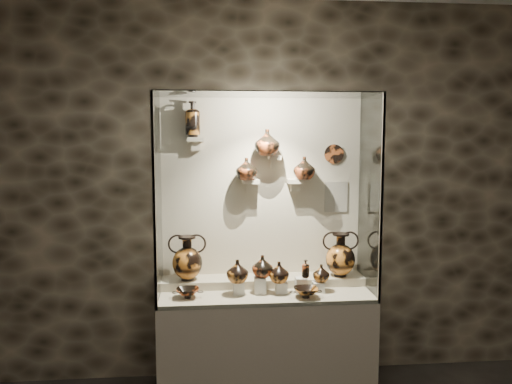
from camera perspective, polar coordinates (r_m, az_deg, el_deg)
wall_back at (r=4.26m, az=0.64°, el=-0.03°), size 5.00×0.02×3.20m
plinth at (r=4.25m, az=1.09°, el=-16.81°), size 1.70×0.60×0.80m
front_tier at (r=4.11m, az=1.10°, el=-11.47°), size 1.68×0.58×0.03m
rear_tier at (r=4.26m, az=0.84°, el=-10.31°), size 1.70×0.25×0.10m
back_panel at (r=4.25m, az=0.65°, el=-0.03°), size 1.70×0.03×1.60m
glass_front at (r=3.65m, az=1.65°, el=-1.08°), size 1.70×0.01×1.60m
glass_left at (r=3.94m, az=-11.20°, el=-0.66°), size 0.01×0.60×1.60m
glass_right at (r=4.12m, az=12.90°, el=-0.39°), size 0.01×0.60×1.60m
glass_top at (r=3.93m, az=1.15°, el=11.08°), size 1.70×0.60×0.01m
frame_post_left at (r=3.65m, az=-11.57°, el=-1.20°), size 0.02×0.02×1.60m
frame_post_right at (r=3.85m, az=14.16°, el=-0.89°), size 0.02×0.02×1.60m
pedestal_a at (r=4.02m, az=-1.99°, el=-10.89°), size 0.09×0.09×0.10m
pedestal_b at (r=4.03m, az=0.47°, el=-10.63°), size 0.09×0.09×0.13m
pedestal_c at (r=4.06m, az=2.90°, el=-10.82°), size 0.09×0.09×0.09m
pedestal_d at (r=4.08m, az=5.16°, el=-10.53°), size 0.09×0.09×0.12m
pedestal_e at (r=4.11m, az=7.12°, el=-10.70°), size 0.09×0.09×0.08m
bracket_ul at (r=4.13m, az=-6.89°, el=5.99°), size 0.14×0.12×0.04m
bracket_ca at (r=4.16m, az=-0.61°, el=1.21°), size 0.14×0.12×0.04m
bracket_cb at (r=4.17m, az=2.13°, el=3.97°), size 0.10×0.12×0.04m
bracket_cc at (r=4.21m, az=4.55°, el=1.25°), size 0.14×0.12×0.04m
amphora_left at (r=4.15m, az=-7.86°, el=-7.47°), size 0.31×0.31×0.37m
amphora_right at (r=4.29m, az=9.62°, el=-7.05°), size 0.30×0.30×0.37m
jug_a at (r=3.97m, az=-2.14°, el=-9.02°), size 0.18×0.18×0.18m
jug_b at (r=4.01m, az=0.73°, el=-8.47°), size 0.22×0.22×0.18m
jug_c at (r=4.00m, az=2.64°, el=-9.13°), size 0.21×0.21×0.17m
jug_e at (r=4.09m, az=7.45°, el=-9.17°), size 0.14×0.14×0.14m
lekythos_small at (r=4.04m, az=5.68°, el=-8.60°), size 0.09×0.09×0.16m
kylix_left at (r=3.97m, az=-7.81°, el=-11.26°), size 0.23×0.20×0.09m
kylix_right at (r=3.95m, az=5.72°, el=-11.25°), size 0.26×0.23×0.10m
lekythos_tall at (r=4.12m, az=-7.25°, el=8.51°), size 0.14×0.14×0.33m
ovoid_vase_a at (r=4.11m, az=-1.11°, el=2.67°), size 0.22×0.22×0.18m
ovoid_vase_b at (r=4.10m, az=1.28°, el=5.69°), size 0.25×0.25×0.22m
ovoid_vase_c at (r=4.17m, az=5.53°, el=2.75°), size 0.20×0.20×0.19m
wall_plate at (r=4.31m, az=8.90°, el=4.31°), size 0.16×0.02×0.16m
info_placard at (r=4.35m, az=9.14°, el=-0.55°), size 0.20×0.01×0.27m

